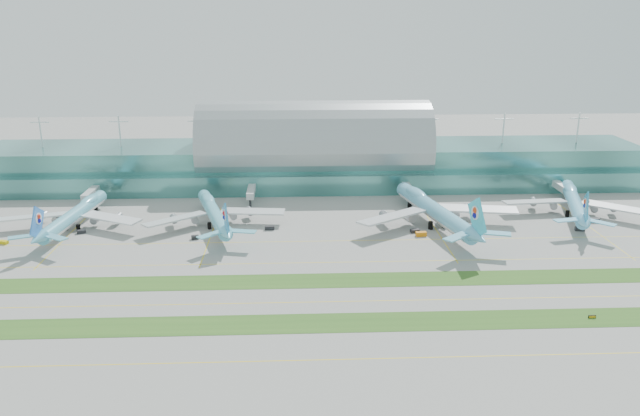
{
  "coord_description": "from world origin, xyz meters",
  "views": [
    {
      "loc": [
        -10.36,
        -191.1,
        87.13
      ],
      "look_at": [
        0.0,
        55.0,
        9.0
      ],
      "focal_mm": 35.0,
      "sensor_mm": 36.0,
      "label": 1
    }
  ],
  "objects_px": {
    "airliner_a": "(75,214)",
    "airliner_b": "(214,212)",
    "airliner_d": "(574,202)",
    "taxiway_sign_east": "(592,317)",
    "terminal": "(314,156)",
    "airliner_c": "(434,209)"
  },
  "relations": [
    {
      "from": "airliner_a",
      "to": "taxiway_sign_east",
      "type": "relative_size",
      "value": 29.94
    },
    {
      "from": "terminal",
      "to": "taxiway_sign_east",
      "type": "distance_m",
      "value": 175.59
    },
    {
      "from": "airliner_d",
      "to": "taxiway_sign_east",
      "type": "relative_size",
      "value": 30.23
    },
    {
      "from": "terminal",
      "to": "airliner_a",
      "type": "height_order",
      "value": "terminal"
    },
    {
      "from": "airliner_a",
      "to": "terminal",
      "type": "bearing_deg",
      "value": 39.2
    },
    {
      "from": "airliner_d",
      "to": "airliner_a",
      "type": "bearing_deg",
      "value": -160.63
    },
    {
      "from": "airliner_b",
      "to": "airliner_d",
      "type": "height_order",
      "value": "airliner_d"
    },
    {
      "from": "airliner_d",
      "to": "taxiway_sign_east",
      "type": "distance_m",
      "value": 104.03
    },
    {
      "from": "airliner_a",
      "to": "airliner_b",
      "type": "height_order",
      "value": "airliner_a"
    },
    {
      "from": "terminal",
      "to": "airliner_c",
      "type": "relative_size",
      "value": 4.17
    },
    {
      "from": "terminal",
      "to": "airliner_b",
      "type": "height_order",
      "value": "terminal"
    },
    {
      "from": "airliner_b",
      "to": "taxiway_sign_east",
      "type": "distance_m",
      "value": 151.41
    },
    {
      "from": "terminal",
      "to": "airliner_b",
      "type": "xyz_separation_m",
      "value": [
        -44.77,
        -67.72,
        -8.41
      ]
    },
    {
      "from": "airliner_a",
      "to": "airliner_b",
      "type": "bearing_deg",
      "value": 5.96
    },
    {
      "from": "airliner_a",
      "to": "airliner_b",
      "type": "distance_m",
      "value": 57.9
    },
    {
      "from": "airliner_a",
      "to": "airliner_c",
      "type": "height_order",
      "value": "airliner_c"
    },
    {
      "from": "airliner_d",
      "to": "taxiway_sign_east",
      "type": "bearing_deg",
      "value": -93.43
    },
    {
      "from": "airliner_b",
      "to": "airliner_d",
      "type": "xyz_separation_m",
      "value": [
        158.76,
        7.92,
        0.22
      ]
    },
    {
      "from": "terminal",
      "to": "airliner_c",
      "type": "height_order",
      "value": "terminal"
    },
    {
      "from": "terminal",
      "to": "airliner_d",
      "type": "relative_size",
      "value": 4.9
    },
    {
      "from": "airliner_a",
      "to": "airliner_d",
      "type": "xyz_separation_m",
      "value": [
        216.66,
        8.19,
        0.2
      ]
    },
    {
      "from": "terminal",
      "to": "airliner_c",
      "type": "xyz_separation_m",
      "value": [
        48.24,
        -71.05,
        -7.23
      ]
    }
  ]
}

